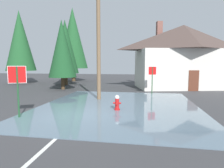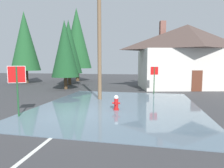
# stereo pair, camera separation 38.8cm
# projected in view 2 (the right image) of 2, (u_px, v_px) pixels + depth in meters

# --- Properties ---
(ground_plane) EXTENTS (80.00, 80.00, 0.10)m
(ground_plane) POSITION_uv_depth(u_px,v_px,m) (76.00, 115.00, 9.67)
(ground_plane) COLOR #38383A
(flood_puddle) EXTENTS (9.48, 11.12, 0.03)m
(flood_puddle) POSITION_uv_depth(u_px,v_px,m) (119.00, 106.00, 11.69)
(flood_puddle) COLOR slate
(flood_puddle) RESTS_ON ground
(lane_stop_bar) EXTENTS (3.61, 0.43, 0.01)m
(lane_stop_bar) POSITION_uv_depth(u_px,v_px,m) (55.00, 124.00, 8.15)
(lane_stop_bar) COLOR silver
(lane_stop_bar) RESTS_ON ground
(lane_center_stripe) EXTENTS (0.24, 3.50, 0.01)m
(lane_center_stripe) POSITION_uv_depth(u_px,v_px,m) (36.00, 150.00, 5.64)
(lane_center_stripe) COLOR silver
(lane_center_stripe) RESTS_ON ground
(stop_sign_near) EXTENTS (0.75, 0.35, 2.48)m
(stop_sign_near) POSITION_uv_depth(u_px,v_px,m) (17.00, 80.00, 9.04)
(stop_sign_near) COLOR #1E4C28
(stop_sign_near) RESTS_ON ground
(fire_hydrant) EXTENTS (0.43, 0.37, 0.87)m
(fire_hydrant) POSITION_uv_depth(u_px,v_px,m) (116.00, 103.00, 10.47)
(fire_hydrant) COLOR red
(fire_hydrant) RESTS_ON ground
(utility_pole) EXTENTS (1.60, 0.28, 8.86)m
(utility_pole) POSITION_uv_depth(u_px,v_px,m) (99.00, 35.00, 13.33)
(utility_pole) COLOR brown
(utility_pole) RESTS_ON ground
(stop_sign_far) EXTENTS (0.68, 0.26, 2.38)m
(stop_sign_far) POSITION_uv_depth(u_px,v_px,m) (154.00, 75.00, 16.07)
(stop_sign_far) COLOR #1E4C28
(stop_sign_far) RESTS_ON ground
(house) EXTENTS (11.28, 7.82, 7.28)m
(house) POSITION_uv_depth(u_px,v_px,m) (186.00, 55.00, 20.20)
(house) COLOR beige
(house) RESTS_ON ground
(pine_tree_tall_left) EXTENTS (3.85, 3.85, 9.63)m
(pine_tree_tall_left) POSITION_uv_depth(u_px,v_px,m) (25.00, 41.00, 25.49)
(pine_tree_tall_left) COLOR #4C3823
(pine_tree_tall_left) RESTS_ON ground
(pine_tree_mid_left) EXTENTS (4.40, 4.40, 11.00)m
(pine_tree_mid_left) POSITION_uv_depth(u_px,v_px,m) (77.00, 39.00, 28.66)
(pine_tree_mid_left) COLOR #4C3823
(pine_tree_mid_left) RESTS_ON ground
(pine_tree_short_left) EXTENTS (2.80, 2.80, 7.01)m
(pine_tree_short_left) POSITION_uv_depth(u_px,v_px,m) (65.00, 49.00, 19.21)
(pine_tree_short_left) COLOR #4C3823
(pine_tree_short_left) RESTS_ON ground
(pine_tree_far_center) EXTENTS (3.21, 3.21, 8.03)m
(pine_tree_far_center) POSITION_uv_depth(u_px,v_px,m) (69.00, 47.00, 23.54)
(pine_tree_far_center) COLOR #4C3823
(pine_tree_far_center) RESTS_ON ground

